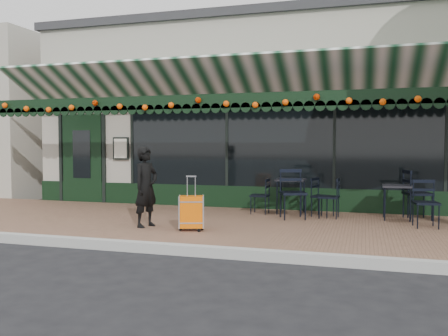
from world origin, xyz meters
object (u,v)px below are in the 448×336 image
(woman, at_px, (146,187))
(chair_a_left, at_px, (329,198))
(chair_b_right, at_px, (323,197))
(chair_b_left, at_px, (260,196))
(chair_a_front, at_px, (426,203))
(chair_a_right, at_px, (418,194))
(chair_b_front, at_px, (293,194))
(suitcase, at_px, (191,212))
(cafe_table_a, at_px, (397,189))
(cafe_table_b, at_px, (291,182))

(woman, bearing_deg, chair_a_left, -38.61)
(chair_b_right, bearing_deg, chair_b_left, 108.17)
(chair_a_front, bearing_deg, chair_a_right, 85.12)
(chair_b_left, relative_size, chair_b_right, 0.95)
(chair_a_left, xyz_separation_m, chair_b_front, (-0.67, -0.31, 0.09))
(suitcase, height_order, chair_a_right, chair_a_right)
(cafe_table_a, distance_m, chair_b_front, 2.00)
(suitcase, height_order, chair_a_front, suitcase)
(chair_b_right, bearing_deg, chair_a_right, -64.54)
(suitcase, relative_size, chair_b_right, 1.16)
(cafe_table_b, distance_m, chair_b_right, 0.78)
(suitcase, xyz_separation_m, chair_b_front, (1.46, 1.76, 0.18))
(woman, relative_size, chair_b_front, 1.44)
(suitcase, relative_size, cafe_table_a, 1.37)
(chair_a_right, bearing_deg, cafe_table_a, 96.44)
(chair_b_left, bearing_deg, suitcase, -15.33)
(chair_b_left, bearing_deg, woman, -35.16)
(cafe_table_b, height_order, chair_a_front, chair_a_front)
(chair_b_left, bearing_deg, cafe_table_b, 114.51)
(chair_b_left, height_order, chair_b_right, chair_b_right)
(suitcase, distance_m, chair_a_right, 4.48)
(cafe_table_a, xyz_separation_m, chair_a_left, (-1.27, -0.15, -0.20))
(cafe_table_a, height_order, chair_b_front, chair_b_front)
(woman, bearing_deg, chair_a_right, -45.71)
(chair_a_right, xyz_separation_m, chair_b_left, (-3.09, -0.17, -0.11))
(suitcase, relative_size, chair_a_front, 1.09)
(cafe_table_b, height_order, chair_b_right, chair_b_right)
(woman, relative_size, chair_a_left, 1.76)
(chair_a_front, relative_size, chair_b_right, 1.06)
(chair_a_left, bearing_deg, suitcase, -42.64)
(chair_a_front, height_order, chair_b_front, chair_b_front)
(chair_a_front, distance_m, chair_b_front, 2.40)
(cafe_table_b, relative_size, chair_b_right, 0.92)
(chair_a_right, bearing_deg, suitcase, 107.24)
(chair_a_right, height_order, chair_b_right, chair_a_right)
(woman, distance_m, chair_b_right, 3.56)
(cafe_table_b, height_order, chair_b_left, chair_b_left)
(suitcase, relative_size, chair_a_right, 0.94)
(cafe_table_b, bearing_deg, chair_b_front, -78.42)
(chair_a_right, bearing_deg, chair_b_front, 89.96)
(cafe_table_b, relative_size, chair_b_left, 0.97)
(woman, distance_m, cafe_table_b, 3.21)
(suitcase, bearing_deg, chair_a_front, 1.81)
(chair_b_right, relative_size, chair_b_front, 0.81)
(chair_b_left, xyz_separation_m, chair_b_front, (0.75, -0.45, 0.12))
(chair_a_right, xyz_separation_m, chair_b_right, (-1.79, -0.19, -0.09))
(chair_a_left, xyz_separation_m, chair_a_right, (1.66, 0.31, 0.09))
(chair_b_right, bearing_deg, chair_a_front, -92.53)
(suitcase, bearing_deg, cafe_table_b, 42.95)
(chair_b_front, bearing_deg, chair_a_front, -28.41)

